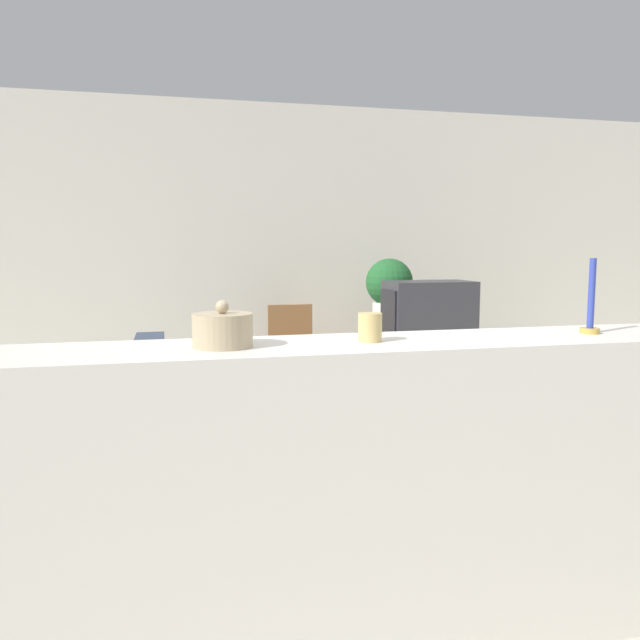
% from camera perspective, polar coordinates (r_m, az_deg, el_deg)
% --- Properties ---
extents(ground_plane, '(14.00, 14.00, 0.00)m').
position_cam_1_polar(ground_plane, '(2.85, 2.48, -22.50)').
color(ground_plane, beige).
extents(wall_back, '(9.00, 0.06, 2.70)m').
position_cam_1_polar(wall_back, '(5.86, -6.83, 6.24)').
color(wall_back, beige).
rests_on(wall_back, ground_plane).
extents(couch, '(0.81, 1.68, 0.76)m').
position_cam_1_polar(couch, '(4.11, -11.56, -9.11)').
color(couch, '#384256').
rests_on(couch, ground_plane).
extents(tv_stand, '(0.93, 0.56, 0.54)m').
position_cam_1_polar(tv_stand, '(5.15, 9.80, -5.98)').
color(tv_stand, olive).
rests_on(tv_stand, ground_plane).
extents(television, '(0.69, 0.40, 0.58)m').
position_cam_1_polar(television, '(5.05, 9.86, 0.24)').
color(television, '#333338').
rests_on(television, tv_stand).
extents(wooden_chair, '(0.44, 0.44, 0.89)m').
position_cam_1_polar(wooden_chair, '(5.42, -2.49, -2.84)').
color(wooden_chair, olive).
rests_on(wooden_chair, ground_plane).
extents(plant_stand, '(0.12, 0.12, 0.78)m').
position_cam_1_polar(plant_stand, '(5.58, 6.27, -3.67)').
color(plant_stand, olive).
rests_on(plant_stand, ground_plane).
extents(potted_plant, '(0.41, 0.41, 0.51)m').
position_cam_1_polar(potted_plant, '(5.50, 6.35, 3.13)').
color(potted_plant, white).
rests_on(potted_plant, plant_stand).
extents(foreground_counter, '(2.63, 0.44, 1.07)m').
position_cam_1_polar(foreground_counter, '(2.26, 5.54, -15.48)').
color(foreground_counter, silver).
rests_on(foreground_counter, ground_plane).
extents(decorative_bowl, '(0.19, 0.19, 0.15)m').
position_cam_1_polar(decorative_bowl, '(2.00, -8.90, -0.90)').
color(decorative_bowl, tan).
rests_on(decorative_bowl, foreground_counter).
extents(candle_jar, '(0.08, 0.08, 0.10)m').
position_cam_1_polar(candle_jar, '(2.10, 4.59, -0.67)').
color(candle_jar, tan).
rests_on(candle_jar, foreground_counter).
extents(candlestick, '(0.07, 0.07, 0.28)m').
position_cam_1_polar(candlestick, '(2.49, 23.52, 0.99)').
color(candlestick, '#B7933D').
rests_on(candlestick, foreground_counter).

